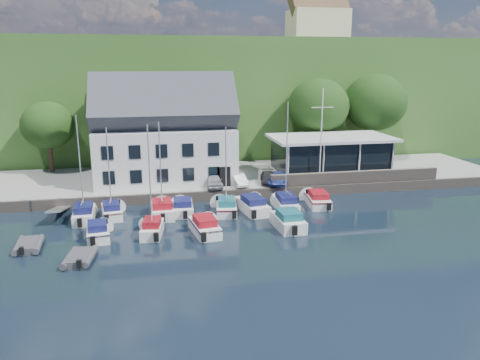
{
  "coord_description": "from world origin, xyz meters",
  "views": [
    {
      "loc": [
        -8.55,
        -31.9,
        13.11
      ],
      "look_at": [
        -0.57,
        9.0,
        2.48
      ],
      "focal_mm": 35.0,
      "sensor_mm": 36.0,
      "label": 1
    }
  ],
  "objects": [
    {
      "name": "ground",
      "position": [
        0.0,
        0.0,
        0.0
      ],
      "size": [
        180.0,
        180.0,
        0.0
      ],
      "primitive_type": "plane",
      "color": "black",
      "rests_on": "ground"
    },
    {
      "name": "quay",
      "position": [
        0.0,
        17.5,
        0.5
      ],
      "size": [
        60.0,
        13.0,
        1.0
      ],
      "primitive_type": "cube",
      "color": "gray",
      "rests_on": "ground"
    },
    {
      "name": "quay_face",
      "position": [
        0.0,
        11.0,
        0.5
      ],
      "size": [
        60.0,
        0.3,
        1.0
      ],
      "primitive_type": "cube",
      "color": "#655B51",
      "rests_on": "ground"
    },
    {
      "name": "hillside",
      "position": [
        0.0,
        62.0,
        8.0
      ],
      "size": [
        160.0,
        75.0,
        16.0
      ],
      "primitive_type": "cube",
      "color": "#31551F",
      "rests_on": "ground"
    },
    {
      "name": "field_patch",
      "position": [
        8.0,
        70.0,
        16.15
      ],
      "size": [
        50.0,
        30.0,
        0.3
      ],
      "primitive_type": "cube",
      "color": "#556834",
      "rests_on": "hillside"
    },
    {
      "name": "farmhouse",
      "position": [
        22.0,
        52.0,
        20.1
      ],
      "size": [
        10.4,
        7.0,
        8.2
      ],
      "primitive_type": null,
      "color": "beige",
      "rests_on": "hillside"
    },
    {
      "name": "harbor_building",
      "position": [
        -7.0,
        16.5,
        5.35
      ],
      "size": [
        14.4,
        8.2,
        8.7
      ],
      "primitive_type": null,
      "color": "silver",
      "rests_on": "quay"
    },
    {
      "name": "club_pavilion",
      "position": [
        11.0,
        16.0,
        3.05
      ],
      "size": [
        13.2,
        7.2,
        4.1
      ],
      "primitive_type": null,
      "color": "black",
      "rests_on": "quay"
    },
    {
      "name": "seawall",
      "position": [
        12.0,
        11.4,
        1.6
      ],
      "size": [
        18.0,
        0.5,
        1.2
      ],
      "primitive_type": "cube",
      "color": "#655B51",
      "rests_on": "quay"
    },
    {
      "name": "gangway",
      "position": [
        -16.5,
        9.0,
        0.0
      ],
      "size": [
        1.2,
        6.0,
        1.4
      ],
      "primitive_type": null,
      "color": "silver",
      "rests_on": "ground"
    },
    {
      "name": "car_silver",
      "position": [
        -2.55,
        12.55,
        1.66
      ],
      "size": [
        1.55,
        3.85,
        1.31
      ],
      "primitive_type": "imported",
      "rotation": [
        0.0,
        0.0,
        0.0
      ],
      "color": "#BABBBF",
      "rests_on": "quay"
    },
    {
      "name": "car_white",
      "position": [
        0.01,
        12.77,
        1.57
      ],
      "size": [
        1.52,
        3.56,
        1.14
      ],
      "primitive_type": "imported",
      "rotation": [
        0.0,
        0.0,
        0.09
      ],
      "color": "silver",
      "rests_on": "quay"
    },
    {
      "name": "car_dgrey",
      "position": [
        3.14,
        13.05,
        1.54
      ],
      "size": [
        2.22,
        3.98,
        1.09
      ],
      "primitive_type": "imported",
      "rotation": [
        0.0,
        0.0,
        -0.19
      ],
      "color": "#2A2A2F",
      "rests_on": "quay"
    },
    {
      "name": "car_blue",
      "position": [
        4.07,
        12.44,
        1.63
      ],
      "size": [
        2.61,
        3.94,
        1.26
      ],
      "primitive_type": "imported",
      "rotation": [
        0.0,
        0.0,
        -0.35
      ],
      "color": "#2F3D90",
      "rests_on": "quay"
    },
    {
      "name": "flagpole",
      "position": [
        8.43,
        12.35,
        5.78
      ],
      "size": [
        2.29,
        0.2,
        9.55
      ],
      "primitive_type": null,
      "color": "silver",
      "rests_on": "quay"
    },
    {
      "name": "tree_0",
      "position": [
        -19.52,
        22.53,
        4.93
      ],
      "size": [
        5.75,
        5.75,
        7.85
      ],
      "primitive_type": null,
      "color": "black",
      "rests_on": "quay"
    },
    {
      "name": "tree_1",
      "position": [
        -11.38,
        21.78,
        6.51
      ],
      "size": [
        8.07,
        8.07,
        11.03
      ],
      "primitive_type": null,
      "color": "black",
      "rests_on": "quay"
    },
    {
      "name": "tree_2",
      "position": [
        -2.33,
        21.45,
        6.5
      ],
      "size": [
        8.05,
        8.05,
        11.0
      ],
      "primitive_type": null,
      "color": "black",
      "rests_on": "quay"
    },
    {
      "name": "tree_4",
      "position": [
        11.63,
        22.06,
        6.06
      ],
      "size": [
        7.41,
        7.41,
        10.13
      ],
      "primitive_type": null,
      "color": "black",
      "rests_on": "quay"
    },
    {
      "name": "tree_5",
      "position": [
        19.09,
        22.31,
        6.31
      ],
      "size": [
        7.78,
        7.78,
        10.63
      ],
      "primitive_type": null,
      "color": "black",
      "rests_on": "quay"
    },
    {
      "name": "boat_r1_0",
      "position": [
        -14.28,
        7.44,
        4.54
      ],
      "size": [
        2.06,
        5.75,
        9.08
      ],
      "primitive_type": null,
      "rotation": [
        0.0,
        0.0,
        0.04
      ],
      "color": "silver",
      "rests_on": "ground"
    },
    {
      "name": "boat_r1_1",
      "position": [
        -12.07,
        7.97,
        4.2
      ],
      "size": [
        2.43,
        5.27,
        8.39
      ],
      "primitive_type": null,
      "rotation": [
        0.0,
        0.0,
        0.15
      ],
      "color": "silver",
      "rests_on": "ground"
    },
    {
      "name": "boat_r1_2",
      "position": [
        -7.78,
        7.43,
        4.46
      ],
      "size": [
        2.2,
        5.68,
        8.93
      ],
      "primitive_type": null,
      "rotation": [
        0.0,
        0.0,
        0.01
      ],
      "color": "silver",
      "rests_on": "ground"
    },
    {
      "name": "boat_r1_3",
      "position": [
        -5.99,
        7.83,
        0.68
      ],
      "size": [
        2.22,
        5.36,
        1.36
      ],
      "primitive_type": null,
      "rotation": [
        0.0,
        0.0,
        -0.04
      ],
      "color": "silver",
      "rests_on": "ground"
    },
    {
      "name": "boat_r1_4",
      "position": [
        -2.14,
        7.31,
        4.18
      ],
      "size": [
        2.71,
        6.14,
        8.36
      ],
      "primitive_type": null,
      "rotation": [
        0.0,
        0.0,
        -0.14
      ],
      "color": "silver",
      "rests_on": "ground"
    },
    {
      "name": "boat_r1_5",
      "position": [
        0.18,
        7.11,
        0.74
      ],
      "size": [
        3.0,
        6.67,
        1.49
      ],
      "primitive_type": null,
      "rotation": [
        0.0,
        0.0,
        0.16
      ],
      "color": "silver",
      "rests_on": "ground"
    },
    {
      "name": "boat_r1_6",
      "position": [
        3.24,
        7.0,
        4.59
      ],
      "size": [
        2.17,
        6.3,
        9.19
      ],
      "primitive_type": null,
      "rotation": [
        0.0,
        0.0,
        -0.05
      ],
      "color": "silver",
      "rests_on": "ground"
    },
    {
      "name": "boat_r1_7",
      "position": [
        6.6,
        7.9,
        0.68
      ],
      "size": [
        2.65,
        6.25,
        1.36
      ],
      "primitive_type": null,
      "rotation": [
        0.0,
        0.0,
        -0.11
      ],
      "color": "silver",
      "rests_on": "ground"
    },
    {
      "name": "boat_r2_0",
      "position": [
        -12.74,
        2.96,
        0.68
      ],
      "size": [
        2.29,
        4.99,
        1.36
      ],
      "primitive_type": null,
      "rotation": [
        0.0,
        0.0,
        0.11
      ],
      "color": "silver",
      "rests_on": "ground"
    },
    {
      "name": "boat_r2_1",
      "position": [
        -8.69,
        2.87,
        4.21
      ],
      "size": [
        2.29,
        5.03,
        8.43
      ],
      "primitive_type": null,
      "rotation": [
        0.0,
        0.0,
        -0.14
      ],
      "color": "silver",
      "rests_on": "ground"
    },
    {
      "name": "boat_r2_2",
      "position": [
        -4.67,
        2.47,
        0.71
      ],
      "size": [
        2.73,
        5.97,
        1.43
      ],
      "primitive_type": null,
      "rotation": [
        0.0,
        0.0,
        0.15
      ],
      "color": "silver",
      "rests_on": "ground"
    },
    {
      "name": "boat_r2_3",
      "position": [
        2.08,
        2.36,
        0.77
      ],
      "size": [
        2.38,
        5.65,
        1.55
      ],
      "primitive_type": null,
      "rotation": [
        0.0,
        0.0,
        0.05
      ],
      "color": "silver",
      "rests_on": "ground"
    },
    {
      "name": "dinghy_0",
      "position": [
        -17.46,
        1.76,
        0.37
      ],
      "size": [
        2.12,
        3.29,
        0.74
      ],
      "primitive_type": null,
      "rotation": [
        0.0,
        0.0,
        0.07
      ],
      "color": "#3A3A3F",
      "rests_on": "ground"
    },
    {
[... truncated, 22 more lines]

